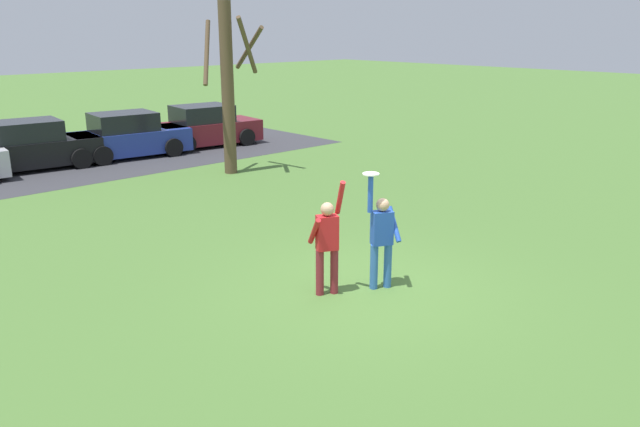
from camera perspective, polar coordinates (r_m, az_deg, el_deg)
ground_plane at (r=11.22m, az=4.48°, el=-6.83°), size 120.00×120.00×0.00m
person_catcher at (r=10.93m, az=5.66°, el=-2.00°), size 0.58×0.51×2.08m
person_defender at (r=10.62m, az=0.66°, el=-2.48°), size 0.64×0.60×2.04m
frisbee_disc at (r=10.55m, az=4.69°, el=3.62°), size 0.28×0.28×0.02m
parked_car_black at (r=22.52m, az=-24.89°, el=5.53°), size 4.27×2.37×1.59m
parked_car_blue at (r=23.44m, az=-17.14°, el=6.71°), size 4.27×2.37×1.59m
parked_car_maroon at (r=24.98m, az=-10.42°, el=7.74°), size 4.27×2.37×1.59m
parking_strip at (r=23.07m, az=-20.44°, el=4.43°), size 18.47×6.40×0.01m
bare_tree_tall at (r=19.81m, az=-8.35°, el=11.57°), size 1.94×1.94×5.24m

